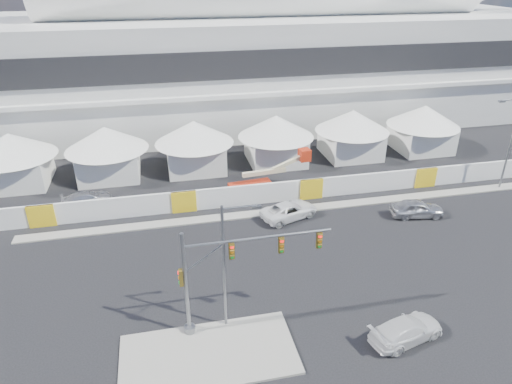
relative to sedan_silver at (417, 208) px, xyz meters
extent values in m
plane|color=black|center=(-14.03, -9.12, -0.79)|extent=(160.00, 160.00, 0.00)
cube|color=gray|center=(-20.03, -12.12, -0.71)|extent=(10.00, 5.00, 0.15)
cube|color=gray|center=(5.97, 3.38, -0.73)|extent=(80.00, 1.20, 0.12)
cube|color=silver|center=(-6.03, 32.88, 6.21)|extent=(80.00, 24.00, 14.00)
cube|color=black|center=(-6.03, 20.73, 9.01)|extent=(68.00, 0.30, 3.20)
cube|color=white|center=(-6.03, 20.48, 5.51)|extent=(72.00, 0.80, 0.50)
cube|color=white|center=(-36.03, 14.88, 0.71)|extent=(6.00, 6.00, 3.00)
cone|color=white|center=(-36.03, 14.88, 3.41)|extent=(8.40, 8.40, 2.40)
cube|color=white|center=(-27.03, 14.88, 0.71)|extent=(6.00, 6.00, 3.00)
cone|color=white|center=(-27.03, 14.88, 3.41)|extent=(8.40, 8.40, 2.40)
cube|color=white|center=(-18.03, 14.88, 0.71)|extent=(6.00, 6.00, 3.00)
cone|color=white|center=(-18.03, 14.88, 3.41)|extent=(8.40, 8.40, 2.40)
cube|color=white|center=(-9.03, 14.88, 0.71)|extent=(6.00, 6.00, 3.00)
cone|color=white|center=(-9.03, 14.88, 3.41)|extent=(8.40, 8.40, 2.40)
cube|color=white|center=(-0.03, 14.88, 0.71)|extent=(6.00, 6.00, 3.00)
cone|color=white|center=(-0.03, 14.88, 3.41)|extent=(8.40, 8.40, 2.40)
cube|color=white|center=(8.97, 14.88, 0.71)|extent=(6.00, 6.00, 3.00)
cone|color=white|center=(8.97, 14.88, 3.41)|extent=(8.40, 8.40, 2.40)
cube|color=white|center=(-8.03, 5.38, 0.21)|extent=(70.00, 0.25, 2.00)
imported|color=#B0B1B5|center=(0.00, 0.00, 0.00)|extent=(2.57, 4.86, 1.58)
imported|color=white|center=(-11.08, 2.21, -0.07)|extent=(3.96, 5.67, 1.44)
imported|color=silver|center=(-8.37, -13.35, -0.09)|extent=(3.07, 5.13, 1.39)
imported|color=#ABABB0|center=(-28.74, 8.61, -0.14)|extent=(2.96, 4.79, 1.30)
cylinder|color=gray|center=(-20.92, -10.12, 2.84)|extent=(0.23, 0.23, 6.96)
cylinder|color=gray|center=(-20.92, -10.12, -0.44)|extent=(0.68, 0.68, 0.40)
cylinder|color=gray|center=(-16.62, -10.12, 5.45)|extent=(8.60, 0.15, 0.15)
cube|color=#594714|center=(-18.22, -10.12, 4.81)|extent=(0.32, 0.22, 1.05)
cube|color=#594714|center=(-15.32, -10.12, 4.81)|extent=(0.32, 0.22, 1.05)
cube|color=#594714|center=(-13.00, -10.12, 4.81)|extent=(0.32, 0.22, 1.05)
cube|color=#594714|center=(-21.17, -10.12, 3.42)|extent=(0.22, 0.32, 1.05)
cylinder|color=slate|center=(-18.67, -9.92, 3.50)|extent=(0.17, 0.17, 8.28)
cylinder|color=slate|center=(-17.65, -9.92, 7.46)|extent=(2.02, 0.11, 0.11)
cube|color=slate|center=(-16.73, -9.92, 7.37)|extent=(0.55, 0.23, 0.14)
cylinder|color=slate|center=(11.17, 3.38, 3.85)|extent=(0.19, 0.19, 9.28)
cylinder|color=slate|center=(10.04, 3.38, 8.28)|extent=(2.27, 0.12, 0.12)
cube|color=slate|center=(9.01, 3.38, 8.18)|extent=(0.62, 0.26, 0.15)
cube|color=red|center=(-13.51, 7.13, -0.16)|extent=(4.29, 2.25, 1.26)
cube|color=beige|center=(-12.14, 7.13, 1.50)|extent=(4.37, 0.85, 0.40)
cube|color=beige|center=(-9.62, 7.13, 2.19)|extent=(3.39, 0.69, 1.39)
cube|color=red|center=(-8.02, 7.13, 2.76)|extent=(1.13, 1.13, 1.14)
camera|label=1|loc=(-21.52, -31.45, 19.33)|focal=32.00mm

